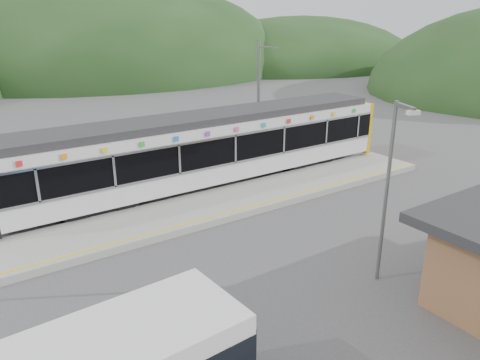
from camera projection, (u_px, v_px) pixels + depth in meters
ground at (243, 240)px, 18.27m from camera, size 120.00×120.00×0.00m
hills at (281, 175)px, 25.66m from camera, size 146.00×149.00×26.00m
platform at (201, 209)px, 20.79m from camera, size 26.00×3.20×0.30m
yellow_line at (216, 216)px, 19.73m from camera, size 26.00×0.10×0.01m
train at (211, 147)px, 23.39m from camera, size 20.44×3.01×3.74m
catenary_mast_east at (259, 98)px, 27.41m from camera, size 0.18×1.80×7.00m
lamp_post at (391, 179)px, 14.34m from camera, size 0.48×1.10×5.98m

